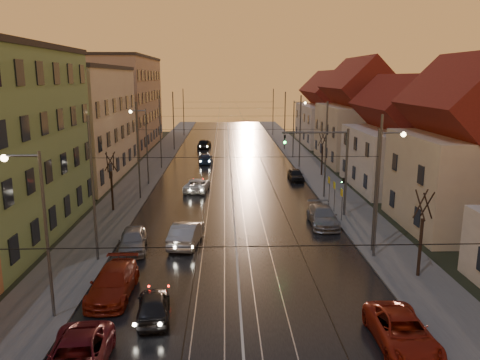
{
  "coord_description": "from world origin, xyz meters",
  "views": [
    {
      "loc": [
        -0.69,
        -18.4,
        11.15
      ],
      "look_at": [
        0.56,
        20.39,
        2.59
      ],
      "focal_mm": 35.0,
      "sensor_mm": 36.0,
      "label": 1
    }
  ],
  "objects": [
    {
      "name": "ground",
      "position": [
        0.0,
        0.0,
        0.0
      ],
      "size": [
        160.0,
        160.0,
        0.0
      ],
      "primitive_type": "plane",
      "color": "black",
      "rests_on": "ground"
    },
    {
      "name": "road",
      "position": [
        0.0,
        40.0,
        0.02
      ],
      "size": [
        16.0,
        120.0,
        0.04
      ],
      "primitive_type": "cube",
      "color": "black",
      "rests_on": "ground"
    },
    {
      "name": "sidewalk_left",
      "position": [
        -10.0,
        40.0,
        0.07
      ],
      "size": [
        4.0,
        120.0,
        0.15
      ],
      "primitive_type": "cube",
      "color": "#4C4C4C",
      "rests_on": "ground"
    },
    {
      "name": "sidewalk_right",
      "position": [
        10.0,
        40.0,
        0.07
      ],
      "size": [
        4.0,
        120.0,
        0.15
      ],
      "primitive_type": "cube",
      "color": "#4C4C4C",
      "rests_on": "ground"
    },
    {
      "name": "tram_rail_0",
      "position": [
        -2.2,
        40.0,
        0.06
      ],
      "size": [
        0.06,
        120.0,
        0.03
      ],
      "primitive_type": "cube",
      "color": "gray",
      "rests_on": "road"
    },
    {
      "name": "tram_rail_1",
      "position": [
        -0.77,
        40.0,
        0.06
      ],
      "size": [
        0.06,
        120.0,
        0.03
      ],
      "primitive_type": "cube",
      "color": "gray",
      "rests_on": "road"
    },
    {
      "name": "tram_rail_2",
      "position": [
        0.77,
        40.0,
        0.06
      ],
      "size": [
        0.06,
        120.0,
        0.03
      ],
      "primitive_type": "cube",
      "color": "gray",
      "rests_on": "road"
    },
    {
      "name": "tram_rail_3",
      "position": [
        2.2,
        40.0,
        0.06
      ],
      "size": [
        0.06,
        120.0,
        0.03
      ],
      "primitive_type": "cube",
      "color": "gray",
      "rests_on": "road"
    },
    {
      "name": "apartment_left_2",
      "position": [
        -17.5,
        34.0,
        6.0
      ],
      "size": [
        10.0,
        20.0,
        12.0
      ],
      "primitive_type": "cube",
      "color": "beige",
      "rests_on": "ground"
    },
    {
      "name": "apartment_left_3",
      "position": [
        -17.5,
        58.0,
        7.0
      ],
      "size": [
        10.0,
        24.0,
        14.0
      ],
      "primitive_type": "cube",
      "color": "#A18368",
      "rests_on": "ground"
    },
    {
      "name": "house_right_1",
      "position": [
        17.0,
        15.0,
        5.45
      ],
      "size": [
        8.67,
        10.2,
        10.8
      ],
      "color": "#B8A78D",
      "rests_on": "ground"
    },
    {
      "name": "house_right_2",
      "position": [
        17.0,
        28.0,
        4.64
      ],
      "size": [
        9.18,
        12.24,
        9.2
      ],
      "color": "#BCB7AE",
      "rests_on": "ground"
    },
    {
      "name": "house_right_3",
      "position": [
        17.0,
        43.0,
        5.8
      ],
      "size": [
        9.18,
        14.28,
        11.5
      ],
      "color": "#B8A78D",
      "rests_on": "ground"
    },
    {
      "name": "house_right_4",
      "position": [
        17.0,
        61.0,
        5.05
      ],
      "size": [
        9.18,
        16.32,
        10.0
      ],
      "color": "#BCB7AE",
      "rests_on": "ground"
    },
    {
      "name": "catenary_pole_l_1",
      "position": [
        -8.6,
        9.0,
        4.5
      ],
      "size": [
        0.16,
        0.16,
        9.0
      ],
      "primitive_type": "cylinder",
      "color": "#595B60",
      "rests_on": "ground"
    },
    {
      "name": "catenary_pole_r_1",
      "position": [
        8.6,
        9.0,
        4.5
      ],
      "size": [
        0.16,
        0.16,
        9.0
      ],
      "primitive_type": "cylinder",
      "color": "#595B60",
      "rests_on": "ground"
    },
    {
      "name": "catenary_pole_l_2",
      "position": [
        -8.6,
        24.0,
        4.5
      ],
      "size": [
        0.16,
        0.16,
        9.0
      ],
      "primitive_type": "cylinder",
      "color": "#595B60",
      "rests_on": "ground"
    },
    {
      "name": "catenary_pole_r_2",
      "position": [
        8.6,
        24.0,
        4.5
      ],
      "size": [
        0.16,
        0.16,
        9.0
      ],
      "primitive_type": "cylinder",
      "color": "#595B60",
      "rests_on": "ground"
    },
    {
      "name": "catenary_pole_l_3",
      "position": [
        -8.6,
        39.0,
        4.5
      ],
      "size": [
        0.16,
        0.16,
        9.0
      ],
      "primitive_type": "cylinder",
      "color": "#595B60",
      "rests_on": "ground"
    },
    {
      "name": "catenary_pole_r_3",
      "position": [
        8.6,
        39.0,
        4.5
      ],
      "size": [
        0.16,
        0.16,
        9.0
      ],
      "primitive_type": "cylinder",
      "color": "#595B60",
      "rests_on": "ground"
    },
    {
      "name": "catenary_pole_l_4",
      "position": [
        -8.6,
        54.0,
        4.5
      ],
      "size": [
        0.16,
        0.16,
        9.0
      ],
      "primitive_type": "cylinder",
      "color": "#595B60",
      "rests_on": "ground"
    },
    {
      "name": "catenary_pole_r_4",
      "position": [
        8.6,
        54.0,
        4.5
      ],
      "size": [
        0.16,
        0.16,
        9.0
      ],
      "primitive_type": "cylinder",
      "color": "#595B60",
      "rests_on": "ground"
    },
    {
      "name": "catenary_pole_l_5",
      "position": [
        -8.6,
        72.0,
        4.5
      ],
      "size": [
        0.16,
        0.16,
        9.0
      ],
      "primitive_type": "cylinder",
      "color": "#595B60",
      "rests_on": "ground"
    },
    {
      "name": "catenary_pole_r_5",
      "position": [
        8.6,
        72.0,
        4.5
      ],
      "size": [
        0.16,
        0.16,
        9.0
      ],
      "primitive_type": "cylinder",
      "color": "#595B60",
      "rests_on": "ground"
    },
    {
      "name": "street_lamp_0",
      "position": [
        -9.1,
        2.0,
        4.89
      ],
      "size": [
        1.75,
        0.32,
        8.0
      ],
      "color": "#595B60",
      "rests_on": "ground"
    },
    {
      "name": "street_lamp_1",
      "position": [
        9.1,
        10.0,
        4.89
      ],
      "size": [
        1.75,
        0.32,
        8.0
      ],
      "color": "#595B60",
      "rests_on": "ground"
    },
    {
      "name": "street_lamp_2",
      "position": [
        -9.1,
        30.0,
        4.89
      ],
      "size": [
        1.75,
        0.32,
        8.0
      ],
      "color": "#595B60",
      "rests_on": "ground"
    },
    {
      "name": "street_lamp_3",
      "position": [
        9.1,
        46.0,
        4.89
      ],
      "size": [
        1.75,
        0.32,
        8.0
      ],
      "color": "#595B60",
      "rests_on": "ground"
    },
    {
      "name": "traffic_light_mast",
      "position": [
        7.99,
        18.0,
        4.6
      ],
      "size": [
        5.3,
        0.32,
        7.2
      ],
      "color": "#595B60",
      "rests_on": "ground"
    },
    {
      "name": "bare_tree_0",
      "position": [
        -10.2,
        20.0,
        2.49
      ],
      "size": [
        1.09,
        1.09,
        5.11
      ],
      "color": "black",
      "rests_on": "ground"
    },
    {
      "name": "bare_tree_1",
      "position": [
        10.2,
        6.0,
        2.49
      ],
      "size": [
        1.09,
        1.09,
        5.11
      ],
      "color": "black",
      "rests_on": "ground"
    },
    {
      "name": "bare_tree_2",
      "position": [
        10.4,
        34.0,
        2.49
      ],
      "size": [
        1.09,
        1.09,
        5.11
      ],
      "color": "black",
      "rests_on": "ground"
    },
    {
      "name": "driving_car_0",
      "position": [
        -4.12,
        1.95,
        0.64
      ],
      "size": [
        1.91,
        3.88,
        1.27
      ],
      "primitive_type": "imported",
      "rotation": [
        0.0,
        0.0,
        3.25
      ],
      "color": "black",
      "rests_on": "ground"
    },
    {
      "name": "driving_car_1",
      "position": [
        -3.35,
        11.88,
        0.79
      ],
      "size": [
        2.3,
        4.98,
        1.58
      ],
      "primitive_type": "imported",
      "rotation": [
        0.0,
        0.0,
        3.01
      ],
      "color": "#ACADB1",
      "rests_on": "ground"
    },
    {
      "name": "driving_car_2",
      "position": [
        -3.51,
        27.05,
        0.65
      ],
      "size": [
        2.68,
        4.86,
        1.29
      ],
      "primitive_type": "imported",
      "rotation": [
        0.0,
        0.0,
        3.02
      ],
      "color": "white",
      "rests_on": "ground"
    },
    {
      "name": "driving_car_3",
      "position": [
        -3.28,
        42.51,
        0.65
      ],
      "size": [
        2.11,
        4.62,
        1.31
      ],
      "primitive_type": "imported",
      "rotation": [
        0.0,
        0.0,
        3.2
      ],
      "color": "#192A4B",
      "rests_on": "ground"
    },
    {
      "name": "driving_car_4",
      "position": [
        -4.01,
        55.67,
        0.78
      ],
      "size": [
        2.3,
        4.74,
        1.56
      ],
      "primitive_type": "imported",
      "rotation": [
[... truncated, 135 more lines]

